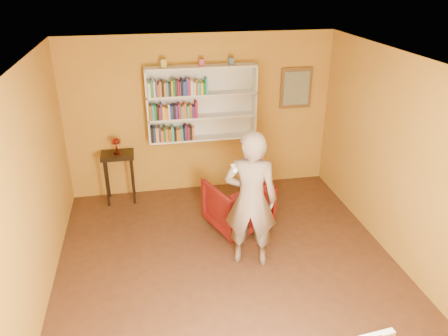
# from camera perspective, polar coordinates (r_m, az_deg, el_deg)

# --- Properties ---
(room_shell) EXTENTS (5.30, 5.80, 2.88)m
(room_shell) POSITION_cam_1_polar(r_m,az_deg,el_deg) (5.32, 0.91, -4.75)
(room_shell) COLOR #402414
(room_shell) RESTS_ON ground
(bookshelf) EXTENTS (1.80, 0.29, 1.23)m
(bookshelf) POSITION_cam_1_polar(r_m,az_deg,el_deg) (7.29, -2.98, 8.50)
(bookshelf) COLOR silver
(bookshelf) RESTS_ON room_shell
(books_row_lower) EXTENTS (0.71, 0.19, 0.26)m
(books_row_lower) POSITION_cam_1_polar(r_m,az_deg,el_deg) (7.28, -6.85, 4.49)
(books_row_lower) COLOR black
(books_row_lower) RESTS_ON bookshelf
(books_row_middle) EXTENTS (0.77, 0.18, 0.27)m
(books_row_middle) POSITION_cam_1_polar(r_m,az_deg,el_deg) (7.17, -6.63, 7.37)
(books_row_middle) COLOR #8F511A
(books_row_middle) RESTS_ON bookshelf
(books_row_upper) EXTENTS (0.94, 0.19, 0.26)m
(books_row_upper) POSITION_cam_1_polar(r_m,az_deg,el_deg) (7.07, -6.07, 10.37)
(books_row_upper) COLOR white
(books_row_upper) RESTS_ON bookshelf
(ornament_left) EXTENTS (0.09, 0.09, 0.13)m
(ornament_left) POSITION_cam_1_polar(r_m,az_deg,el_deg) (7.02, -7.89, 13.40)
(ornament_left) COLOR #AB9B31
(ornament_left) RESTS_ON bookshelf
(ornament_centre) EXTENTS (0.08, 0.08, 0.11)m
(ornament_centre) POSITION_cam_1_polar(r_m,az_deg,el_deg) (7.08, -2.96, 13.63)
(ornament_centre) COLOR #AC3950
(ornament_centre) RESTS_ON bookshelf
(ornament_right) EXTENTS (0.08, 0.08, 0.11)m
(ornament_right) POSITION_cam_1_polar(r_m,az_deg,el_deg) (7.16, 0.92, 13.78)
(ornament_right) COLOR #425C6F
(ornament_right) RESTS_ON bookshelf
(framed_painting) EXTENTS (0.55, 0.05, 0.70)m
(framed_painting) POSITION_cam_1_polar(r_m,az_deg,el_deg) (7.69, 9.40, 10.28)
(framed_painting) COLOR #573819
(framed_painting) RESTS_ON room_shell
(console_table) EXTENTS (0.53, 0.40, 0.87)m
(console_table) POSITION_cam_1_polar(r_m,az_deg,el_deg) (7.39, -13.66, 0.79)
(console_table) COLOR black
(console_table) RESTS_ON ground
(ruby_lustre) EXTENTS (0.16, 0.16, 0.26)m
(ruby_lustre) POSITION_cam_1_polar(r_m,az_deg,el_deg) (7.27, -13.93, 3.20)
(ruby_lustre) COLOR maroon
(ruby_lustre) RESTS_ON console_table
(armchair) EXTENTS (1.06, 1.08, 0.77)m
(armchair) POSITION_cam_1_polar(r_m,az_deg,el_deg) (6.60, 1.82, -4.72)
(armchair) COLOR #4D0507
(armchair) RESTS_ON ground
(person) EXTENTS (0.78, 0.63, 1.87)m
(person) POSITION_cam_1_polar(r_m,az_deg,el_deg) (5.58, 3.52, -4.19)
(person) COLOR #6F5D51
(person) RESTS_ON ground
(game_remote) EXTENTS (0.04, 0.15, 0.04)m
(game_remote) POSITION_cam_1_polar(r_m,az_deg,el_deg) (4.99, 1.26, 0.02)
(game_remote) COLOR white
(game_remote) RESTS_ON person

